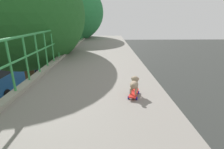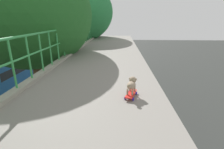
{
  "view_description": "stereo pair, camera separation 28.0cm",
  "coord_description": "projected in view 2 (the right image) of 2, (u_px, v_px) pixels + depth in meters",
  "views": [
    {
      "loc": [
        1.63,
        0.36,
        6.97
      ],
      "look_at": [
        1.73,
        4.21,
        5.69
      ],
      "focal_mm": 26.65,
      "sensor_mm": 36.0,
      "label": 1
    },
    {
      "loc": [
        1.91,
        0.36,
        6.97
      ],
      "look_at": [
        1.73,
        4.21,
        5.69
      ],
      "focal_mm": 26.65,
      "sensor_mm": 36.0,
      "label": 2
    }
  ],
  "objects": [
    {
      "name": "roadside_tree_mid",
      "position": [
        30.0,
        16.0,
        7.28
      ],
      "size": [
        5.43,
        5.43,
        9.53
      ],
      "color": "brown",
      "rests_on": "ground"
    },
    {
      "name": "city_bus",
      "position": [
        21.0,
        67.0,
        17.98
      ],
      "size": [
        2.63,
        10.55,
        3.56
      ],
      "color": "#1A4F92",
      "rests_on": "ground"
    },
    {
      "name": "roadside_tree_far",
      "position": [
        76.0,
        13.0,
        13.49
      ],
      "size": [
        5.91,
        5.91,
        9.93
      ],
      "color": "brown",
      "rests_on": "ground"
    },
    {
      "name": "small_dog",
      "position": [
        132.0,
        84.0,
        3.28
      ],
      "size": [
        0.23,
        0.37,
        0.31
      ],
      "color": "gray",
      "rests_on": "toy_skateboard"
    },
    {
      "name": "toy_skateboard",
      "position": [
        131.0,
        94.0,
        3.3
      ],
      "size": [
        0.28,
        0.46,
        0.08
      ],
      "color": "red",
      "rests_on": "overpass_deck"
    }
  ]
}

